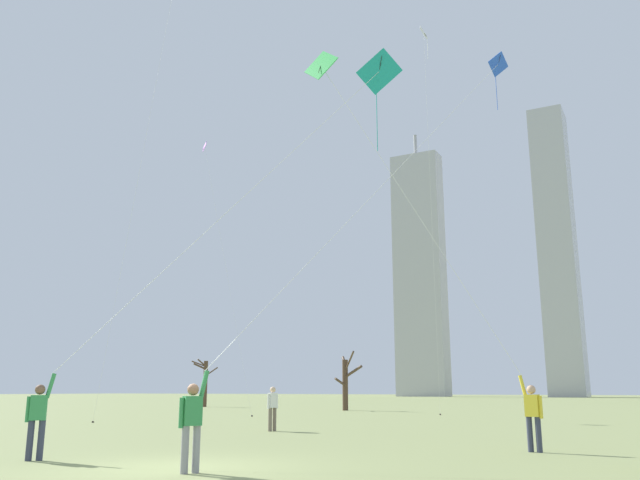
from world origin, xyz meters
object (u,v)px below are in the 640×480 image
(kite_flyer_far_back_blue, at_px, (263,338))
(distant_kite_drifting_right_white, at_px, (425,67))
(bystander_watching_nearby, at_px, (273,406))
(bare_tree_rightmost, at_px, (205,381))
(kite_flyer_foreground_left_teal, at_px, (130,324))
(distant_kite_low_near_trees_purple, at_px, (209,171))
(bare_tree_far_right_edge, at_px, (346,381))
(kite_flyer_midfield_right_green, at_px, (479,324))

(kite_flyer_far_back_blue, relative_size, distant_kite_drifting_right_white, 0.56)
(bystander_watching_nearby, distance_m, bare_tree_rightmost, 36.43)
(bystander_watching_nearby, bearing_deg, kite_flyer_far_back_blue, -59.24)
(kite_flyer_foreground_left_teal, distance_m, bystander_watching_nearby, 10.33)
(distant_kite_low_near_trees_purple, bearing_deg, distant_kite_drifting_right_white, 7.78)
(bare_tree_far_right_edge, bearing_deg, kite_flyer_midfield_right_green, -58.26)
(kite_flyer_midfield_right_green, bearing_deg, distant_kite_low_near_trees_purple, 142.46)
(kite_flyer_foreground_left_teal, relative_size, bare_tree_rightmost, 2.67)
(bystander_watching_nearby, relative_size, bare_tree_rightmost, 0.38)
(bare_tree_rightmost, bearing_deg, distant_kite_drifting_right_white, -24.91)
(kite_flyer_far_back_blue, height_order, bystander_watching_nearby, kite_flyer_far_back_blue)
(distant_kite_drifting_right_white, bearing_deg, bystander_watching_nearby, -95.83)
(kite_flyer_far_back_blue, bearing_deg, distant_kite_low_near_trees_purple, 130.45)
(bare_tree_rightmost, distance_m, bare_tree_far_right_edge, 16.27)
(kite_flyer_foreground_left_teal, bearing_deg, distant_kite_drifting_right_white, 91.33)
(distant_kite_drifting_right_white, bearing_deg, kite_flyer_far_back_blue, -80.36)
(kite_flyer_midfield_right_green, xyz_separation_m, kite_flyer_far_back_blue, (-3.22, -5.42, -0.62))
(kite_flyer_midfield_right_green, height_order, bare_tree_rightmost, kite_flyer_midfield_right_green)
(distant_kite_drifting_right_white, bearing_deg, kite_flyer_foreground_left_teal, -88.67)
(kite_flyer_midfield_right_green, height_order, bare_tree_far_right_edge, kite_flyer_midfield_right_green)
(kite_flyer_midfield_right_green, height_order, distant_kite_drifting_right_white, distant_kite_drifting_right_white)
(kite_flyer_midfield_right_green, distance_m, distant_kite_drifting_right_white, 27.84)
(kite_flyer_foreground_left_teal, bearing_deg, distant_kite_low_near_trees_purple, 124.55)
(distant_kite_drifting_right_white, distance_m, bare_tree_far_right_edge, 23.37)
(distant_kite_drifting_right_white, xyz_separation_m, bare_tree_rightmost, (-25.76, 11.96, -19.30))
(kite_flyer_midfield_right_green, distance_m, bare_tree_rightmost, 45.80)
(kite_flyer_foreground_left_teal, height_order, bare_tree_far_right_edge, kite_flyer_foreground_left_teal)
(bystander_watching_nearby, distance_m, distant_kite_drifting_right_white, 25.70)
(kite_flyer_far_back_blue, distance_m, distant_kite_low_near_trees_purple, 33.11)
(distant_kite_low_near_trees_purple, height_order, bare_tree_rightmost, distant_kite_low_near_trees_purple)
(bare_tree_far_right_edge, bearing_deg, distant_kite_drifting_right_white, -40.61)
(kite_flyer_foreground_left_teal, xyz_separation_m, distant_kite_low_near_trees_purple, (-15.86, 23.03, 13.38))
(kite_flyer_foreground_left_teal, bearing_deg, kite_flyer_midfield_right_green, 38.98)
(distant_kite_low_near_trees_purple, xyz_separation_m, bare_tree_far_right_edge, (5.40, 10.55, -14.28))
(distant_kite_drifting_right_white, relative_size, distant_kite_low_near_trees_purple, 1.29)
(kite_flyer_far_back_blue, xyz_separation_m, bare_tree_rightmost, (-30.01, 36.94, -0.32))
(kite_flyer_midfield_right_green, bearing_deg, bystander_watching_nearby, 154.39)
(kite_flyer_foreground_left_teal, height_order, kite_flyer_far_back_blue, kite_flyer_far_back_blue)
(kite_flyer_foreground_left_teal, distance_m, kite_flyer_far_back_blue, 3.69)
(distant_kite_low_near_trees_purple, bearing_deg, bystander_watching_nearby, -43.78)
(bystander_watching_nearby, height_order, bare_tree_rightmost, bare_tree_rightmost)
(kite_flyer_foreground_left_teal, bearing_deg, bare_tree_rightmost, 125.40)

